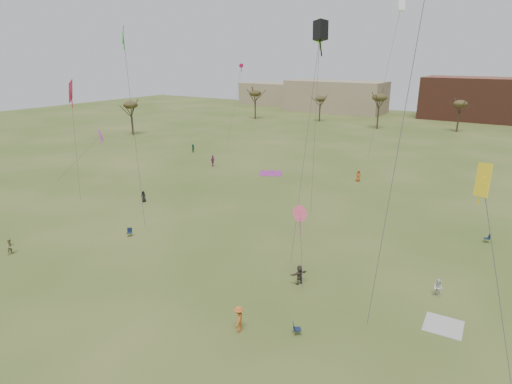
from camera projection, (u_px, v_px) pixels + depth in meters
The scene contains 19 objects.
ground at pixel (173, 298), 33.55m from camera, with size 260.00×260.00×0.00m, color #365119.
spectator_fore_b at pixel (11, 246), 40.76m from camera, with size 0.77×0.60×1.58m, color #989661.
spectator_fore_c at pixel (299, 275), 35.40m from camera, with size 1.56×0.50×1.68m, color #4D3F37.
flyer_mid_a at pixel (143, 196), 55.30m from camera, with size 0.72×0.47×1.47m, color black.
flyer_mid_b at pixel (239, 319), 29.34m from camera, with size 1.21×0.70×1.87m, color #CA6626.
spectator_mid_d at pixel (213, 161), 72.99m from camera, with size 1.14×0.47×1.94m, color #943D75.
spectator_mid_e at pixel (438, 288), 33.59m from camera, with size 0.72×0.56×1.48m, color silver.
flyer_far_a at pixel (193, 148), 83.60m from camera, with size 1.48×0.47×1.59m, color #226846.
flyer_far_b at pixel (358, 176), 64.33m from camera, with size 0.83×0.54×1.70m, color #B7541F.
blanket_cream at pixel (443, 326), 30.12m from camera, with size 2.54×2.54×0.03m, color beige.
blanket_plum at pixel (271, 173), 68.85m from camera, with size 3.49×3.49×0.03m, color #9D308C.
camp_chair_left at pixel (130, 234), 44.93m from camera, with size 0.73×0.74×0.87m.
camp_chair_center at pixel (297, 331), 29.13m from camera, with size 0.74×0.73×0.87m.
camp_chair_right at pixel (487, 240), 43.45m from camera, with size 0.69×0.67×0.87m.
kites_aloft at pixel (353, 36), 49.54m from camera, with size 60.34×50.28×26.58m.
tree_line at pixel (407, 107), 96.18m from camera, with size 117.44×49.32×8.91m.
building_tan at pixel (336, 96), 142.13m from camera, with size 32.00×14.00×10.00m, color #937F60.
building_brick at pixel (471, 98), 125.18m from camera, with size 26.00×16.00×12.00m, color brown.
building_tan_west at pixel (269, 94), 163.51m from camera, with size 20.00×12.00×8.00m, color #937F60.
Camera 1 is at (21.40, -21.20, 18.16)m, focal length 30.11 mm.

